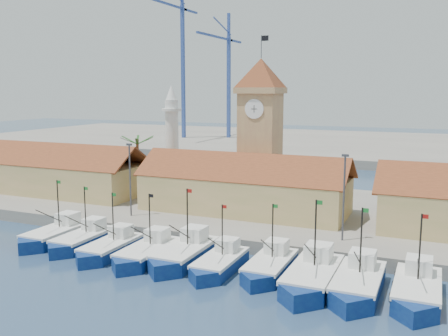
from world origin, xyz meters
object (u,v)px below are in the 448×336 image
at_px(boat_0, 54,236).
at_px(boat_5, 219,265).
at_px(minaret, 172,138).
at_px(clock_tower, 260,127).

height_order(boat_0, boat_5, boat_0).
xyz_separation_m(boat_0, minaret, (1.47, 24.69, 8.97)).
bearing_deg(boat_0, boat_5, -2.91).
relative_size(boat_0, clock_tower, 0.43).
bearing_deg(boat_0, minaret, 86.60).
distance_m(boat_0, minaret, 26.31).
distance_m(boat_5, clock_tower, 26.62).
xyz_separation_m(boat_0, clock_tower, (16.47, 22.69, 11.20)).
distance_m(boat_0, boat_5, 20.76).
distance_m(boat_0, clock_tower, 30.19).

